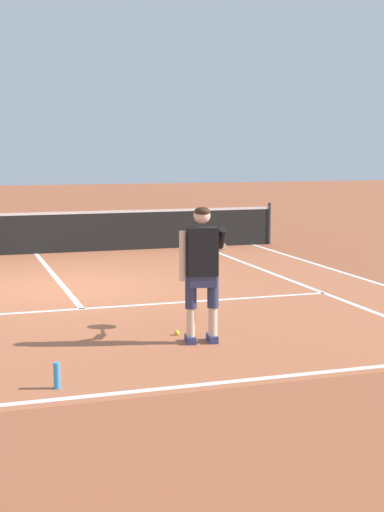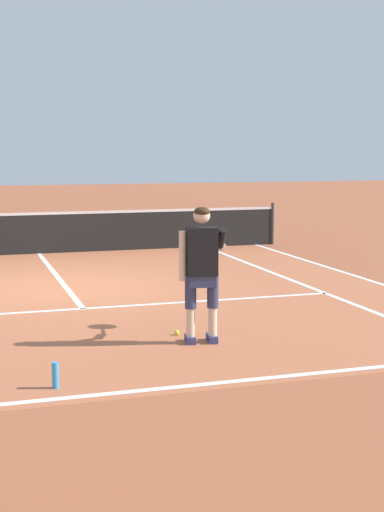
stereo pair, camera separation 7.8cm
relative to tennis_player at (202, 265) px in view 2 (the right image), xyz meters
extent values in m
plane|color=#9E5133|center=(-1.11, 4.33, -0.99)|extent=(80.00, 80.00, 0.00)
cube|color=#B2603D|center=(-1.11, 3.61, -0.99)|extent=(10.98, 10.86, 0.00)
cube|color=white|center=(-1.11, -1.62, -0.99)|extent=(10.98, 0.10, 0.01)
cube|color=white|center=(-1.11, 2.44, -0.99)|extent=(8.23, 0.10, 0.01)
cube|color=white|center=(-1.11, 5.64, -0.99)|extent=(0.10, 6.40, 0.01)
cube|color=white|center=(3.01, 3.61, -0.99)|extent=(0.10, 10.46, 0.01)
cube|color=white|center=(4.38, 3.61, -0.99)|extent=(0.10, 10.46, 0.01)
cylinder|color=#333338|center=(4.83, 8.84, -0.45)|extent=(0.08, 0.08, 1.07)
cube|color=black|center=(-1.11, 8.84, -0.53)|extent=(11.84, 0.02, 0.91)
cube|color=white|center=(-1.11, 8.84, -0.05)|extent=(11.84, 0.03, 0.06)
cube|color=navy|center=(-0.14, 0.03, -0.94)|extent=(0.15, 0.29, 0.09)
cube|color=navy|center=(0.13, -0.01, -0.94)|extent=(0.15, 0.29, 0.09)
cylinder|color=beige|center=(-0.15, -0.01, -0.72)|extent=(0.11, 0.11, 0.36)
cylinder|color=#2D3351|center=(-0.15, -0.01, -0.33)|extent=(0.14, 0.14, 0.41)
cylinder|color=beige|center=(0.13, -0.05, -0.72)|extent=(0.11, 0.11, 0.36)
cylinder|color=#2D3351|center=(0.13, -0.05, -0.33)|extent=(0.14, 0.14, 0.41)
cube|color=#2D3351|center=(-0.01, -0.03, -0.17)|extent=(0.37, 0.25, 0.20)
cube|color=black|center=(-0.01, -0.03, 0.17)|extent=(0.41, 0.27, 0.60)
cylinder|color=beige|center=(-0.25, 0.01, 0.12)|extent=(0.09, 0.09, 0.62)
cylinder|color=black|center=(0.26, 0.02, 0.32)|extent=(0.13, 0.27, 0.29)
cylinder|color=beige|center=(0.33, 0.22, 0.18)|extent=(0.12, 0.30, 0.14)
sphere|color=beige|center=(-0.01, -0.02, 0.62)|extent=(0.21, 0.21, 0.21)
ellipsoid|color=#382314|center=(-0.01, -0.04, 0.67)|extent=(0.23, 0.23, 0.12)
cylinder|color=#232326|center=(0.38, 0.44, 0.15)|extent=(0.06, 0.20, 0.03)
cylinder|color=red|center=(0.40, 0.59, 0.15)|extent=(0.04, 0.10, 0.02)
torus|color=red|center=(0.43, 0.77, 0.15)|extent=(0.07, 0.30, 0.30)
cylinder|color=silver|center=(0.43, 0.77, 0.15)|extent=(0.04, 0.25, 0.25)
sphere|color=#CCE02D|center=(-0.20, 0.45, -0.96)|extent=(0.07, 0.07, 0.07)
cylinder|color=#3393D6|center=(-1.99, -1.28, -0.85)|extent=(0.07, 0.07, 0.27)
camera|label=1|loc=(-2.92, -8.59, 1.41)|focal=51.93mm
camera|label=2|loc=(-2.85, -8.61, 1.41)|focal=51.93mm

